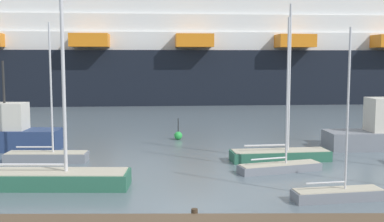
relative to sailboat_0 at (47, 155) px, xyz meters
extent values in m
plane|color=slate|center=(8.87, -9.52, -0.41)|extent=(600.00, 600.00, 0.00)
cylinder|color=#423323|center=(8.87, -11.87, 0.01)|extent=(0.24, 0.24, 0.84)
cube|color=gray|center=(-0.01, 0.00, -0.14)|extent=(4.93, 1.33, 0.55)
cube|color=beige|center=(-0.01, 0.00, 0.16)|extent=(4.73, 1.23, 0.04)
cylinder|color=silver|center=(0.39, 0.00, 4.06)|extent=(0.12, 0.12, 7.84)
cylinder|color=silver|center=(-0.72, 0.00, 0.49)|extent=(2.22, 0.10, 0.09)
cube|color=#2D6B51|center=(14.26, 0.18, -0.10)|extent=(6.23, 2.37, 0.62)
cube|color=beige|center=(14.26, 0.18, 0.23)|extent=(5.97, 2.21, 0.04)
cylinder|color=silver|center=(14.74, 0.24, 4.65)|extent=(0.15, 0.15, 8.87)
cylinder|color=silver|center=(13.38, 0.07, 0.56)|extent=(2.73, 0.46, 0.12)
cube|color=#2D6B51|center=(2.12, -5.87, -0.03)|extent=(7.27, 2.04, 0.77)
cube|color=beige|center=(2.12, -5.87, 0.37)|extent=(6.98, 1.88, 0.04)
cylinder|color=silver|center=(2.70, -5.88, 6.55)|extent=(0.17, 0.17, 12.40)
cylinder|color=silver|center=(1.07, -5.86, 0.70)|extent=(3.26, 0.18, 0.14)
cube|color=gray|center=(13.70, -2.68, -0.20)|extent=(4.85, 2.48, 0.43)
cube|color=beige|center=(13.70, -2.68, 0.04)|extent=(4.64, 2.33, 0.04)
cylinder|color=silver|center=(14.06, -2.57, 4.03)|extent=(0.11, 0.11, 8.03)
cylinder|color=silver|center=(13.04, -2.89, 0.37)|extent=(2.06, 0.73, 0.09)
cube|color=gray|center=(15.26, -8.06, -0.18)|extent=(4.20, 1.72, 0.46)
cube|color=beige|center=(15.26, -8.06, 0.07)|extent=(4.03, 1.61, 0.04)
cylinder|color=silver|center=(15.58, -8.01, 3.61)|extent=(0.10, 0.10, 7.11)
cylinder|color=silver|center=(14.67, -8.16, 0.40)|extent=(1.83, 0.39, 0.08)
cube|color=gray|center=(22.31, 4.18, 0.20)|extent=(8.28, 3.06, 1.22)
cube|color=navy|center=(-4.31, 3.73, 0.30)|extent=(8.18, 2.34, 1.42)
cube|color=silver|center=(-3.90, 3.73, 1.92)|extent=(2.85, 1.76, 1.82)
cylinder|color=#262626|center=(-3.90, 3.73, 4.27)|extent=(0.16, 0.16, 2.86)
sphere|color=green|center=(7.82, 7.93, -0.10)|extent=(0.63, 0.63, 0.63)
cylinder|color=black|center=(7.82, 7.93, 0.74)|extent=(0.06, 0.06, 1.04)
cube|color=black|center=(-4.93, 43.35, 3.31)|extent=(136.25, 29.27, 7.44)
cube|color=white|center=(-4.93, 43.35, 8.24)|extent=(125.29, 26.17, 2.43)
cube|color=white|center=(-4.93, 43.35, 10.67)|extent=(117.78, 24.60, 2.43)
cube|color=white|center=(-4.93, 43.35, 13.11)|extent=(110.26, 23.03, 2.43)
cube|color=orange|center=(-4.17, 33.53, 8.24)|extent=(5.14, 4.15, 1.70)
cube|color=orange|center=(9.31, 34.57, 8.24)|extent=(5.14, 4.15, 1.70)
cube|color=orange|center=(22.79, 35.61, 8.24)|extent=(5.14, 4.15, 1.70)
camera|label=1|loc=(8.69, -28.51, 5.78)|focal=44.52mm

